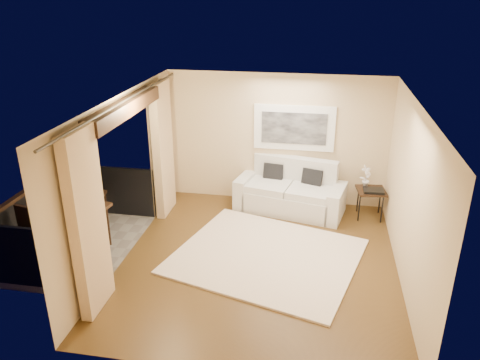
% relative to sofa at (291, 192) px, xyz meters
% --- Properties ---
extents(floor, '(5.00, 5.00, 0.00)m').
position_rel_sofa_xyz_m(floor, '(-0.37, -2.10, -0.36)').
color(floor, brown).
rests_on(floor, ground).
extents(room_shell, '(5.00, 6.40, 5.00)m').
position_rel_sofa_xyz_m(room_shell, '(-2.50, -2.10, 2.16)').
color(room_shell, white).
rests_on(room_shell, ground).
extents(balcony, '(1.81, 2.60, 1.17)m').
position_rel_sofa_xyz_m(balcony, '(-3.67, -2.10, -0.19)').
color(balcony, '#605B56').
rests_on(balcony, ground).
extents(curtains, '(0.16, 4.80, 2.64)m').
position_rel_sofa_xyz_m(curtains, '(-2.48, -2.10, 0.97)').
color(curtains, '#D8B485').
rests_on(curtains, ground).
extents(artwork, '(1.62, 0.07, 0.92)m').
position_rel_sofa_xyz_m(artwork, '(-0.02, 0.37, 1.26)').
color(artwork, white).
rests_on(artwork, room_shell).
extents(rug, '(3.51, 3.25, 0.04)m').
position_rel_sofa_xyz_m(rug, '(-0.26, -1.94, -0.35)').
color(rug, beige).
rests_on(rug, floor).
extents(sofa, '(2.29, 1.34, 1.03)m').
position_rel_sofa_xyz_m(sofa, '(0.00, 0.00, 0.00)').
color(sofa, silver).
rests_on(sofa, floor).
extents(side_table, '(0.60, 0.60, 0.58)m').
position_rel_sofa_xyz_m(side_table, '(1.56, -0.10, 0.16)').
color(side_table, black).
rests_on(side_table, floor).
extents(tray, '(0.39, 0.30, 0.05)m').
position_rel_sofa_xyz_m(tray, '(1.60, -0.18, 0.25)').
color(tray, black).
rests_on(tray, side_table).
extents(orchid, '(0.28, 0.27, 0.44)m').
position_rel_sofa_xyz_m(orchid, '(1.45, 0.04, 0.44)').
color(orchid, white).
rests_on(orchid, side_table).
extents(bistro_table, '(0.84, 0.84, 0.84)m').
position_rel_sofa_xyz_m(bistro_table, '(-3.33, -2.30, 0.40)').
color(bistro_table, black).
rests_on(bistro_table, balcony).
extents(balcony_chair_far, '(0.51, 0.52, 1.07)m').
position_rel_sofa_xyz_m(balcony_chair_far, '(-3.77, -1.21, 0.26)').
color(balcony_chair_far, black).
rests_on(balcony_chair_far, balcony).
extents(balcony_chair_near, '(0.55, 0.56, 1.05)m').
position_rel_sofa_xyz_m(balcony_chair_near, '(-4.03, -2.90, 0.25)').
color(balcony_chair_near, black).
rests_on(balcony_chair_near, balcony).
extents(ice_bucket, '(0.18, 0.18, 0.20)m').
position_rel_sofa_xyz_m(ice_bucket, '(-3.44, -2.20, 0.58)').
color(ice_bucket, silver).
rests_on(ice_bucket, bistro_table).
extents(candle, '(0.06, 0.06, 0.07)m').
position_rel_sofa_xyz_m(candle, '(-3.29, -2.14, 0.51)').
color(candle, red).
rests_on(candle, bistro_table).
extents(vase, '(0.04, 0.04, 0.18)m').
position_rel_sofa_xyz_m(vase, '(-3.37, -2.48, 0.57)').
color(vase, white).
rests_on(vase, bistro_table).
extents(glass_a, '(0.06, 0.06, 0.12)m').
position_rel_sofa_xyz_m(glass_a, '(-3.21, -2.36, 0.54)').
color(glass_a, white).
rests_on(glass_a, bistro_table).
extents(glass_b, '(0.06, 0.06, 0.12)m').
position_rel_sofa_xyz_m(glass_b, '(-3.17, -2.31, 0.54)').
color(glass_b, silver).
rests_on(glass_b, bistro_table).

